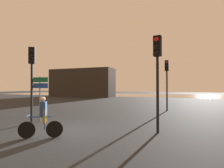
# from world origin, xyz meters

# --- Properties ---
(ground_plane) EXTENTS (120.00, 120.00, 0.00)m
(ground_plane) POSITION_xyz_m (0.00, 0.00, 0.00)
(ground_plane) COLOR black
(water_strip) EXTENTS (80.00, 16.00, 0.01)m
(water_strip) POSITION_xyz_m (0.00, 34.47, 0.00)
(water_strip) COLOR gray
(water_strip) RESTS_ON ground
(distant_building) EXTENTS (13.31, 4.00, 5.58)m
(distant_building) POSITION_xyz_m (-13.53, 24.47, 2.79)
(distant_building) COLOR #2D2823
(distant_building) RESTS_ON ground
(traffic_light_near_right) EXTENTS (0.36, 0.38, 4.25)m
(traffic_light_near_right) POSITION_xyz_m (4.05, 1.28, 2.96)
(traffic_light_near_right) COLOR black
(traffic_light_near_right) RESTS_ON ground
(traffic_light_near_left) EXTENTS (0.40, 0.42, 4.18)m
(traffic_light_near_left) POSITION_xyz_m (-2.60, 0.80, 2.92)
(traffic_light_near_left) COLOR black
(traffic_light_near_left) RESTS_ON ground
(traffic_light_far_right) EXTENTS (0.34, 0.35, 4.22)m
(traffic_light_far_right) POSITION_xyz_m (4.00, 8.72, 2.94)
(traffic_light_far_right) COLOR black
(traffic_light_far_right) RESTS_ON ground
(direction_sign_post) EXTENTS (1.09, 0.19, 2.60)m
(direction_sign_post) POSITION_xyz_m (-2.56, 1.35, 1.79)
(direction_sign_post) COLOR slate
(direction_sign_post) RESTS_ON ground
(cyclist) EXTENTS (1.53, 0.85, 1.62)m
(cyclist) POSITION_xyz_m (-0.11, -1.09, 0.82)
(cyclist) COLOR black
(cyclist) RESTS_ON ground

